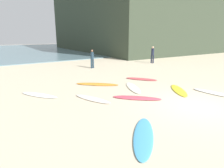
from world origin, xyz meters
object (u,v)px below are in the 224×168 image
at_px(surfboard_5, 133,87).
at_px(surfboard_8, 137,98).
at_px(surfboard_6, 143,136).
at_px(surfboard_3, 92,99).
at_px(beachgoer_mid, 92,58).
at_px(surfboard_7, 179,90).
at_px(surfboard_2, 97,84).
at_px(surfboard_1, 217,93).
at_px(surfboard_4, 39,95).
at_px(beachgoer_near, 153,54).
at_px(surfboard_0, 141,79).

bearing_deg(surfboard_5, surfboard_8, -98.86).
relative_size(surfboard_5, surfboard_6, 0.96).
bearing_deg(surfboard_8, surfboard_3, 103.96).
bearing_deg(beachgoer_mid, surfboard_7, 80.39).
relative_size(surfboard_2, surfboard_7, 1.10).
bearing_deg(surfboard_1, surfboard_8, -30.87).
relative_size(surfboard_4, surfboard_8, 0.97).
bearing_deg(beachgoer_near, surfboard_6, -74.59).
bearing_deg(surfboard_6, surfboard_5, -82.51).
relative_size(surfboard_7, beachgoer_near, 1.34).
bearing_deg(surfboard_5, surfboard_3, -144.76).
height_order(surfboard_7, beachgoer_mid, beachgoer_mid).
distance_m(surfboard_6, surfboard_7, 5.56).
distance_m(surfboard_0, surfboard_7, 3.15).
distance_m(surfboard_1, surfboard_5, 4.29).
bearing_deg(surfboard_2, beachgoer_near, 159.29).
relative_size(surfboard_1, surfboard_2, 0.94).
distance_m(surfboard_3, surfboard_7, 4.72).
xyz_separation_m(surfboard_1, surfboard_6, (-6.04, -1.00, -0.01)).
bearing_deg(surfboard_1, surfboard_2, -57.76).
height_order(surfboard_1, beachgoer_mid, beachgoer_mid).
distance_m(surfboard_3, beachgoer_mid, 8.84).
bearing_deg(surfboard_5, beachgoer_mid, 105.19).
relative_size(surfboard_3, surfboard_5, 0.86).
bearing_deg(beachgoer_near, surfboard_2, -91.68).
relative_size(surfboard_2, surfboard_6, 1.01).
bearing_deg(surfboard_8, surfboard_5, 10.24).
bearing_deg(surfboard_6, surfboard_0, -87.58).
xyz_separation_m(surfboard_2, surfboard_3, (-1.58, -2.24, -0.00)).
distance_m(surfboard_3, surfboard_5, 2.90).
distance_m(surfboard_4, surfboard_8, 4.79).
relative_size(surfboard_4, surfboard_5, 0.91).
bearing_deg(surfboard_6, surfboard_7, -108.33).
relative_size(surfboard_5, surfboard_7, 1.04).
distance_m(surfboard_2, surfboard_4, 3.46).
bearing_deg(surfboard_8, surfboard_7, -50.51).
xyz_separation_m(surfboard_0, surfboard_3, (-4.73, -1.76, -0.00)).
xyz_separation_m(surfboard_5, surfboard_6, (-3.32, -4.32, -0.00)).
distance_m(surfboard_2, surfboard_3, 2.74).
bearing_deg(beachgoer_mid, surfboard_2, 52.44).
bearing_deg(surfboard_6, surfboard_8, -83.71).
height_order(surfboard_3, surfboard_4, same).
bearing_deg(surfboard_3, beachgoer_mid, 42.84).
bearing_deg(surfboard_0, surfboard_3, -13.67).
xyz_separation_m(surfboard_8, beachgoer_mid, (2.52, 8.76, 0.87)).
relative_size(surfboard_0, beachgoer_near, 1.20).
distance_m(surfboard_2, beachgoer_near, 10.52).
bearing_deg(surfboard_3, beachgoer_near, 13.92).
bearing_deg(surfboard_0, surfboard_7, 51.97).
distance_m(surfboard_2, surfboard_6, 6.44).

